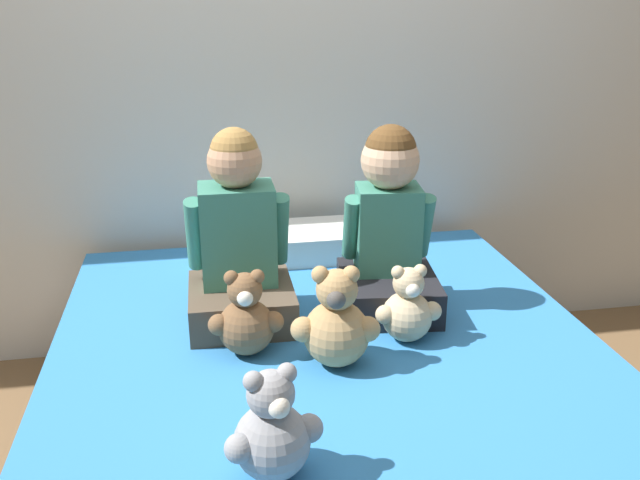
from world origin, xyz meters
name	(u,v)px	position (x,y,z in m)	size (l,w,h in m)	color
wall_behind_bed	(282,54)	(0.00, 1.06, 1.25)	(8.00, 0.06, 2.50)	silver
bed	(332,425)	(0.00, 0.00, 0.24)	(1.67, 1.95, 0.49)	#2D2D33
child_on_left	(238,243)	(-0.25, 0.29, 0.74)	(0.33, 0.33, 0.62)	brown
child_on_right	(389,231)	(0.24, 0.29, 0.76)	(0.35, 0.37, 0.61)	black
teddy_bear_held_by_left_child	(246,319)	(-0.25, 0.06, 0.60)	(0.22, 0.16, 0.26)	brown
teddy_bear_held_by_right_child	(407,309)	(0.24, 0.05, 0.59)	(0.20, 0.15, 0.24)	#D1B78E
teddy_bear_between_children	(335,324)	(0.00, -0.05, 0.61)	(0.25, 0.19, 0.30)	tan
teddy_bear_at_foot_of_bed	(272,431)	(-0.23, -0.49, 0.60)	(0.22, 0.17, 0.27)	#939399
pillow_at_headboard	(294,243)	(0.00, 0.80, 0.54)	(0.56, 0.29, 0.11)	white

